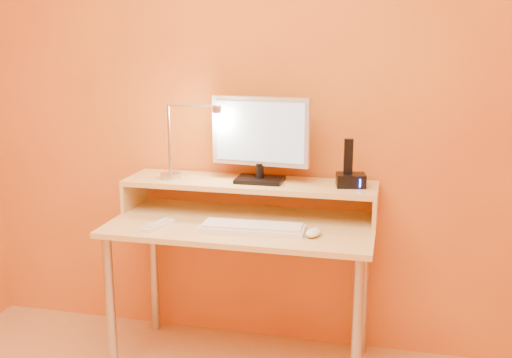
% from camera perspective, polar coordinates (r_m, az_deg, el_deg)
% --- Properties ---
extents(wall_back, '(3.00, 0.04, 2.50)m').
position_cam_1_polar(wall_back, '(2.90, 0.18, 7.69)').
color(wall_back, orange).
rests_on(wall_back, floor).
extents(desk_leg_fl, '(0.04, 0.04, 0.69)m').
position_cam_1_polar(desk_leg_fl, '(2.81, -13.86, -12.09)').
color(desk_leg_fl, '#B2B2BB').
rests_on(desk_leg_fl, floor).
extents(desk_leg_fr, '(0.04, 0.04, 0.69)m').
position_cam_1_polar(desk_leg_fr, '(2.54, 9.69, -14.75)').
color(desk_leg_fr, '#B2B2BB').
rests_on(desk_leg_fr, floor).
extents(desk_leg_bl, '(0.04, 0.04, 0.69)m').
position_cam_1_polar(desk_leg_bl, '(3.22, -9.80, -8.52)').
color(desk_leg_bl, '#B2B2BB').
rests_on(desk_leg_bl, floor).
extents(desk_leg_br, '(0.04, 0.04, 0.69)m').
position_cam_1_polar(desk_leg_br, '(2.99, 10.35, -10.31)').
color(desk_leg_br, '#B2B2BB').
rests_on(desk_leg_br, floor).
extents(desk_lower, '(1.20, 0.60, 0.02)m').
position_cam_1_polar(desk_lower, '(2.71, -1.38, -4.47)').
color(desk_lower, '#DBBC74').
rests_on(desk_lower, floor).
extents(shelf_riser_left, '(0.02, 0.30, 0.14)m').
position_cam_1_polar(shelf_riser_left, '(3.01, -11.59, -1.30)').
color(shelf_riser_left, '#DBBC74').
rests_on(shelf_riser_left, desk_lower).
extents(shelf_riser_right, '(0.02, 0.30, 0.14)m').
position_cam_1_polar(shelf_riser_right, '(2.75, 11.46, -2.73)').
color(shelf_riser_right, '#DBBC74').
rests_on(shelf_riser_right, desk_lower).
extents(desk_shelf, '(1.20, 0.30, 0.02)m').
position_cam_1_polar(desk_shelf, '(2.80, -0.62, -0.45)').
color(desk_shelf, '#DBBC74').
rests_on(desk_shelf, desk_lower).
extents(monitor_foot, '(0.22, 0.16, 0.02)m').
position_cam_1_polar(monitor_foot, '(2.79, 0.38, -0.07)').
color(monitor_foot, black).
rests_on(monitor_foot, desk_shelf).
extents(monitor_neck, '(0.04, 0.04, 0.07)m').
position_cam_1_polar(monitor_neck, '(2.78, 0.38, 0.81)').
color(monitor_neck, black).
rests_on(monitor_neck, monitor_foot).
extents(monitor_panel, '(0.47, 0.08, 0.32)m').
position_cam_1_polar(monitor_panel, '(2.75, 0.43, 4.62)').
color(monitor_panel, '#B4B4B7').
rests_on(monitor_panel, monitor_neck).
extents(monitor_back, '(0.42, 0.05, 0.27)m').
position_cam_1_polar(monitor_back, '(2.77, 0.54, 4.69)').
color(monitor_back, black).
rests_on(monitor_back, monitor_panel).
extents(monitor_screen, '(0.43, 0.05, 0.28)m').
position_cam_1_polar(monitor_screen, '(2.73, 0.34, 4.56)').
color(monitor_screen, '#98BCD9').
rests_on(monitor_screen, monitor_panel).
extents(lamp_base, '(0.10, 0.10, 0.02)m').
position_cam_1_polar(lamp_base, '(2.88, -8.25, 0.32)').
color(lamp_base, '#B2B2BB').
rests_on(lamp_base, desk_shelf).
extents(lamp_post, '(0.01, 0.01, 0.33)m').
position_cam_1_polar(lamp_post, '(2.85, -8.36, 3.80)').
color(lamp_post, '#B2B2BB').
rests_on(lamp_post, lamp_base).
extents(lamp_arm, '(0.24, 0.01, 0.01)m').
position_cam_1_polar(lamp_arm, '(2.79, -6.16, 7.08)').
color(lamp_arm, '#B2B2BB').
rests_on(lamp_arm, lamp_post).
extents(lamp_head, '(0.04, 0.04, 0.03)m').
position_cam_1_polar(lamp_head, '(2.75, -3.78, 6.73)').
color(lamp_head, '#B2B2BB').
rests_on(lamp_head, lamp_arm).
extents(lamp_bulb, '(0.03, 0.03, 0.00)m').
position_cam_1_polar(lamp_bulb, '(2.75, -3.78, 6.40)').
color(lamp_bulb, '#FFEAC6').
rests_on(lamp_bulb, lamp_head).
extents(phone_dock, '(0.15, 0.12, 0.06)m').
position_cam_1_polar(phone_dock, '(2.72, 9.14, -0.11)').
color(phone_dock, black).
rests_on(phone_dock, desk_shelf).
extents(phone_handset, '(0.04, 0.03, 0.16)m').
position_cam_1_polar(phone_handset, '(2.70, 8.90, 2.18)').
color(phone_handset, black).
rests_on(phone_handset, phone_dock).
extents(phone_led, '(0.01, 0.00, 0.04)m').
position_cam_1_polar(phone_led, '(2.67, 10.01, -0.41)').
color(phone_led, blue).
rests_on(phone_led, phone_dock).
extents(keyboard, '(0.46, 0.16, 0.02)m').
position_cam_1_polar(keyboard, '(2.58, -0.33, -4.81)').
color(keyboard, white).
rests_on(keyboard, desk_lower).
extents(mouse, '(0.08, 0.11, 0.04)m').
position_cam_1_polar(mouse, '(2.52, 5.56, -5.15)').
color(mouse, white).
rests_on(mouse, desk_lower).
extents(remote_control, '(0.09, 0.18, 0.02)m').
position_cam_1_polar(remote_control, '(2.67, -9.42, -4.44)').
color(remote_control, white).
rests_on(remote_control, desk_lower).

